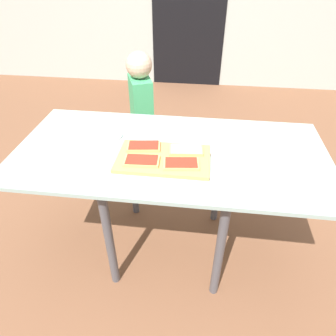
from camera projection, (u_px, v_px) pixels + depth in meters
ground_plane at (170, 245)px, 1.93m from camera, size 16.00×16.00×0.00m
house_door at (189, 2)px, 3.57m from camera, size 0.90×0.02×2.00m
dining_table at (170, 164)px, 1.54m from camera, size 1.55×0.74×0.73m
cutting_board at (163, 159)px, 1.42m from camera, size 0.44×0.26×0.02m
pizza_slice_near_right at (181, 164)px, 1.36m from camera, size 0.17×0.11×0.02m
pizza_slice_far_left at (144, 146)px, 1.47m from camera, size 0.17×0.11×0.02m
pizza_slice_far_right at (186, 150)px, 1.45m from camera, size 0.17×0.10×0.02m
pizza_slice_near_left at (142, 161)px, 1.38m from camera, size 0.17×0.10×0.02m
plate_white_left at (103, 135)px, 1.60m from camera, size 0.21×0.21×0.01m
plate_white_right at (232, 153)px, 1.46m from camera, size 0.21×0.21×0.01m
child_left at (141, 109)px, 2.23m from camera, size 0.22×0.27×0.99m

